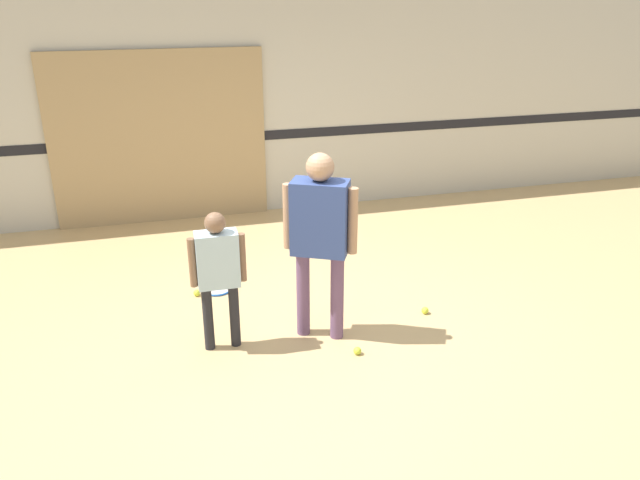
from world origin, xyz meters
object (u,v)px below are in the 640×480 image
(person_student_left, at_px, (218,266))
(tennis_ball_by_spare_racket, at_px, (197,293))
(person_instructor, at_px, (320,227))
(racket_spare_on_floor, at_px, (216,289))
(tennis_ball_near_instructor, at_px, (357,351))
(tennis_ball_stray_left, at_px, (425,310))

(person_student_left, distance_m, tennis_ball_by_spare_racket, 1.23)
(person_instructor, distance_m, person_student_left, 0.88)
(racket_spare_on_floor, bearing_deg, tennis_ball_near_instructor, 178.95)
(tennis_ball_near_instructor, bearing_deg, person_instructor, 119.01)
(person_student_left, height_order, tennis_ball_by_spare_racket, person_student_left)
(racket_spare_on_floor, xyz_separation_m, tennis_ball_by_spare_racket, (-0.20, -0.09, 0.02))
(person_instructor, relative_size, tennis_ball_near_instructor, 24.65)
(person_student_left, relative_size, tennis_ball_near_instructor, 18.23)
(person_instructor, relative_size, tennis_ball_stray_left, 24.65)
(tennis_ball_stray_left, bearing_deg, tennis_ball_near_instructor, -149.51)
(racket_spare_on_floor, relative_size, tennis_ball_by_spare_racket, 7.83)
(racket_spare_on_floor, bearing_deg, tennis_ball_by_spare_racket, 80.39)
(tennis_ball_by_spare_racket, xyz_separation_m, tennis_ball_stray_left, (2.02, -0.92, 0.00))
(person_instructor, distance_m, tennis_ball_by_spare_racket, 1.72)
(person_student_left, relative_size, tennis_ball_by_spare_racket, 18.23)
(racket_spare_on_floor, distance_m, tennis_ball_stray_left, 2.08)
(person_student_left, bearing_deg, tennis_ball_near_instructor, -21.07)
(person_instructor, height_order, tennis_ball_near_instructor, person_instructor)
(racket_spare_on_floor, bearing_deg, person_instructor, -179.62)
(tennis_ball_near_instructor, relative_size, tennis_ball_stray_left, 1.00)
(tennis_ball_near_instructor, xyz_separation_m, tennis_ball_by_spare_racket, (-1.19, 1.41, 0.00))
(racket_spare_on_floor, relative_size, tennis_ball_near_instructor, 7.83)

